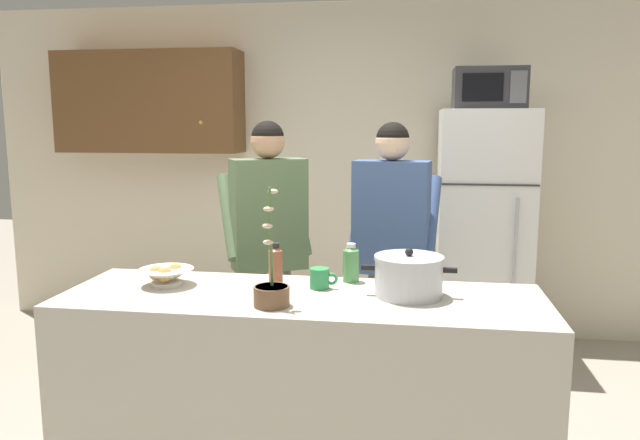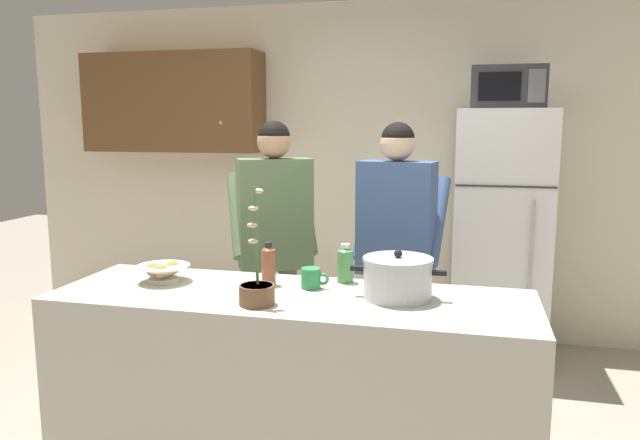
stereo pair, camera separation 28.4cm
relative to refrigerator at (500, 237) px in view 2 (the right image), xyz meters
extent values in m
cube|color=beige|center=(-0.98, 0.45, 0.42)|extent=(6.00, 0.12, 2.60)
cube|color=brown|center=(-2.58, 0.22, 0.95)|extent=(1.47, 0.34, 0.79)
sphere|color=gold|center=(-2.10, 0.05, 0.80)|extent=(0.03, 0.03, 0.03)
cube|color=#BCB7A8|center=(-0.98, -1.85, -0.42)|extent=(2.14, 0.68, 0.92)
cube|color=white|center=(0.00, 0.00, 0.00)|extent=(0.64, 0.64, 1.77)
cube|color=#333333|center=(0.00, -0.32, 0.39)|extent=(0.63, 0.01, 0.01)
cylinder|color=#B2B2B7|center=(0.18, -0.35, -0.09)|extent=(0.02, 0.02, 0.80)
cube|color=#2D2D30|center=(0.00, -0.02, 1.02)|extent=(0.48, 0.36, 0.28)
cube|color=black|center=(-0.06, -0.20, 1.02)|extent=(0.26, 0.01, 0.18)
cube|color=#59595B|center=(0.17, -0.20, 1.02)|extent=(0.11, 0.01, 0.21)
cylinder|color=#726656|center=(-1.27, -0.95, -0.47)|extent=(0.11, 0.11, 0.82)
cylinder|color=#726656|center=(-1.40, -1.02, -0.47)|extent=(0.11, 0.11, 0.82)
cube|color=#59724C|center=(-1.33, -0.99, 0.26)|extent=(0.47, 0.38, 0.65)
sphere|color=tan|center=(-1.33, -0.99, 0.69)|extent=(0.20, 0.20, 0.20)
sphere|color=black|center=(-1.33, -0.99, 0.71)|extent=(0.19, 0.19, 0.19)
cylinder|color=#59724C|center=(-1.20, -0.78, 0.24)|extent=(0.25, 0.38, 0.50)
cylinder|color=#59724C|center=(-1.58, -0.98, 0.24)|extent=(0.25, 0.38, 0.50)
cylinder|color=#726656|center=(-0.55, -0.96, -0.48)|extent=(0.11, 0.11, 0.82)
cylinder|color=#726656|center=(-0.70, -0.94, -0.48)|extent=(0.11, 0.11, 0.82)
cube|color=#3F598C|center=(-0.62, -0.95, 0.26)|extent=(0.45, 0.26, 0.65)
sphere|color=beige|center=(-0.62, -0.95, 0.68)|extent=(0.20, 0.20, 0.20)
sphere|color=black|center=(-0.62, -0.95, 0.70)|extent=(0.19, 0.19, 0.19)
cylinder|color=#3F598C|center=(-0.39, -0.87, 0.24)|extent=(0.14, 0.39, 0.50)
cylinder|color=#3F598C|center=(-0.81, -0.80, 0.24)|extent=(0.14, 0.39, 0.50)
cylinder|color=silver|center=(-0.51, -1.79, 0.12)|extent=(0.30, 0.30, 0.16)
cylinder|color=silver|center=(-0.51, -1.79, 0.21)|extent=(0.30, 0.30, 0.02)
sphere|color=black|center=(-0.51, -1.79, 0.23)|extent=(0.04, 0.04, 0.04)
cube|color=black|center=(-0.69, -1.79, 0.16)|extent=(0.06, 0.02, 0.02)
cube|color=black|center=(-0.34, -1.79, 0.16)|extent=(0.06, 0.02, 0.02)
cylinder|color=#2D8C4C|center=(-0.92, -1.73, 0.08)|extent=(0.09, 0.09, 0.10)
torus|color=#2D8C4C|center=(-0.86, -1.73, 0.08)|extent=(0.06, 0.01, 0.06)
cylinder|color=white|center=(-1.64, -1.79, 0.05)|extent=(0.14, 0.14, 0.02)
cone|color=white|center=(-1.64, -1.79, 0.09)|extent=(0.26, 0.26, 0.06)
sphere|color=tan|center=(-1.68, -1.81, 0.10)|extent=(0.07, 0.07, 0.07)
sphere|color=tan|center=(-1.61, -1.76, 0.10)|extent=(0.07, 0.07, 0.07)
sphere|color=tan|center=(-1.63, -1.83, 0.10)|extent=(0.07, 0.07, 0.07)
cylinder|color=brown|center=(-1.13, -1.72, 0.12)|extent=(0.07, 0.07, 0.17)
cone|color=brown|center=(-1.13, -1.72, 0.22)|extent=(0.07, 0.07, 0.03)
cylinder|color=#262626|center=(-1.13, -1.72, 0.23)|extent=(0.04, 0.04, 0.02)
cylinder|color=#4C8C4C|center=(-0.79, -1.58, 0.11)|extent=(0.08, 0.08, 0.15)
cone|color=#4C8C4C|center=(-0.79, -1.58, 0.20)|extent=(0.08, 0.08, 0.02)
cylinder|color=white|center=(-0.79, -1.58, 0.21)|extent=(0.04, 0.04, 0.02)
cylinder|color=brown|center=(-1.08, -2.03, 0.08)|extent=(0.15, 0.15, 0.09)
cylinder|color=#38281E|center=(-1.08, -2.03, 0.12)|extent=(0.14, 0.14, 0.01)
cylinder|color=#4C7238|center=(-1.08, -2.03, 0.33)|extent=(0.01, 0.03, 0.41)
ellipsoid|color=beige|center=(-1.09, -2.04, 0.31)|extent=(0.04, 0.03, 0.02)
ellipsoid|color=beige|center=(-1.09, -2.04, 0.38)|extent=(0.04, 0.03, 0.02)
ellipsoid|color=beige|center=(-1.08, -2.04, 0.45)|extent=(0.04, 0.03, 0.02)
ellipsoid|color=beige|center=(-1.07, -2.01, 0.51)|extent=(0.04, 0.03, 0.02)
camera|label=1|loc=(-0.51, -4.41, 0.79)|focal=34.01mm
camera|label=2|loc=(-0.23, -4.35, 0.79)|focal=34.01mm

